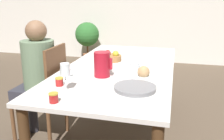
{
  "coord_description": "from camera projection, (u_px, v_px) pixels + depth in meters",
  "views": [
    {
      "loc": [
        0.48,
        -2.19,
        1.36
      ],
      "look_at": [
        0.0,
        -0.3,
        0.79
      ],
      "focal_mm": 40.0,
      "sensor_mm": 36.0,
      "label": 1
    }
  ],
  "objects": [
    {
      "name": "chair_person_side",
      "position": [
        46.0,
        93.0,
        2.36
      ],
      "size": [
        0.42,
        0.42,
        0.94
      ],
      "rotation": [
        0.0,
        0.0,
        1.57
      ],
      "color": "brown",
      "rests_on": "ground_plane"
    },
    {
      "name": "jam_jar_amber",
      "position": [
        59.0,
        81.0,
        1.81
      ],
      "size": [
        0.06,
        0.06,
        0.06
      ],
      "color": "#A81E1E",
      "rests_on": "dining_table"
    },
    {
      "name": "bread_plate",
      "position": [
        143.0,
        74.0,
        2.0
      ],
      "size": [
        0.22,
        0.22,
        0.1
      ],
      "color": "silver",
      "rests_on": "dining_table"
    },
    {
      "name": "person_seated",
      "position": [
        37.0,
        72.0,
        2.34
      ],
      "size": [
        0.39,
        0.41,
        1.16
      ],
      "rotation": [
        0.0,
        0.0,
        1.57
      ],
      "color": "#33333D",
      "rests_on": "ground_plane"
    },
    {
      "name": "serving_tray",
      "position": [
        135.0,
        88.0,
        1.73
      ],
      "size": [
        0.29,
        0.29,
        0.03
      ],
      "color": "gray",
      "rests_on": "dining_table"
    },
    {
      "name": "dining_table",
      "position": [
        120.0,
        75.0,
        2.35
      ],
      "size": [
        0.97,
        2.0,
        0.74
      ],
      "color": "silver",
      "rests_on": "ground_plane"
    },
    {
      "name": "wine_glass_water",
      "position": [
        65.0,
        71.0,
        1.67
      ],
      "size": [
        0.06,
        0.06,
        0.2
      ],
      "color": "white",
      "rests_on": "dining_table"
    },
    {
      "name": "potted_plant",
      "position": [
        87.0,
        36.0,
        5.29
      ],
      "size": [
        0.51,
        0.51,
        0.85
      ],
      "color": "#A8603D",
      "rests_on": "ground_plane"
    },
    {
      "name": "teacup_across",
      "position": [
        135.0,
        67.0,
        2.19
      ],
      "size": [
        0.15,
        0.15,
        0.07
      ],
      "color": "silver",
      "rests_on": "dining_table"
    },
    {
      "name": "fruit_bowl",
      "position": [
        112.0,
        57.0,
        2.52
      ],
      "size": [
        0.2,
        0.2,
        0.11
      ],
      "color": "#9E6B3D",
      "rests_on": "dining_table"
    },
    {
      "name": "wall_back",
      "position": [
        154.0,
        0.0,
        5.15
      ],
      "size": [
        10.0,
        0.06,
        2.6
      ],
      "color": "silver",
      "rests_on": "ground_plane"
    },
    {
      "name": "teacup_near_person",
      "position": [
        66.0,
        74.0,
        2.01
      ],
      "size": [
        0.15,
        0.15,
        0.07
      ],
      "color": "silver",
      "rests_on": "dining_table"
    },
    {
      "name": "red_pitcher",
      "position": [
        102.0,
        64.0,
        2.01
      ],
      "size": [
        0.16,
        0.13,
        0.2
      ],
      "color": "#A31423",
      "rests_on": "dining_table"
    },
    {
      "name": "ground_plane",
      "position": [
        119.0,
        136.0,
        2.53
      ],
      "size": [
        20.0,
        20.0,
        0.0
      ],
      "primitive_type": "plane",
      "color": "brown"
    },
    {
      "name": "jam_jar_red",
      "position": [
        54.0,
        97.0,
        1.52
      ],
      "size": [
        0.06,
        0.06,
        0.06
      ],
      "color": "#A81E1E",
      "rests_on": "dining_table"
    }
  ]
}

